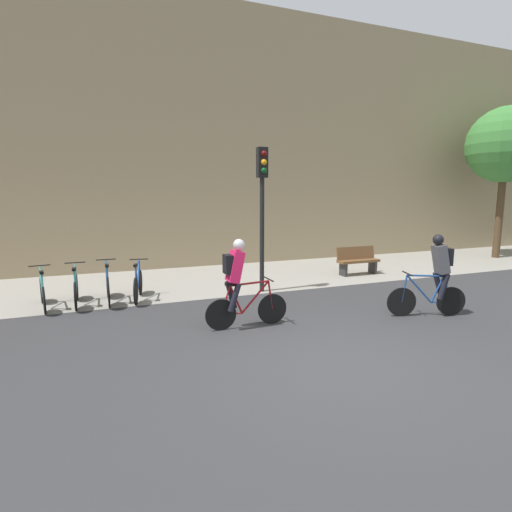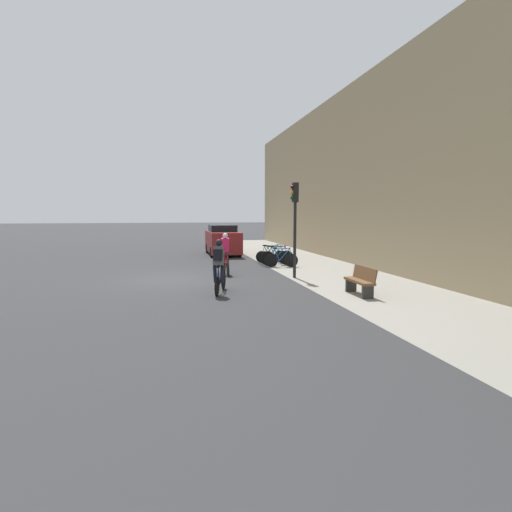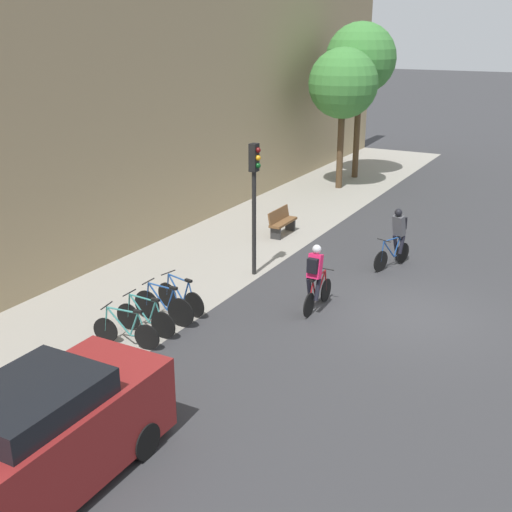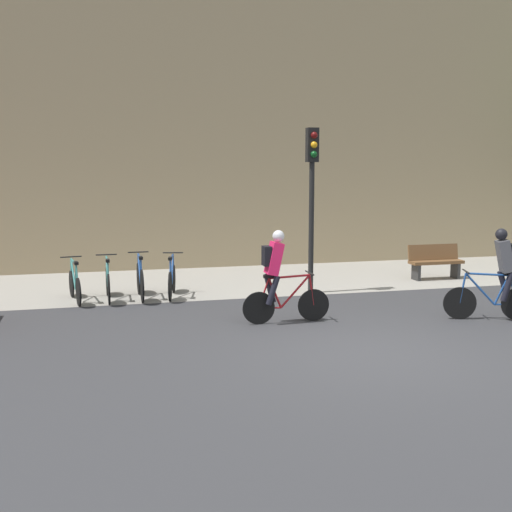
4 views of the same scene
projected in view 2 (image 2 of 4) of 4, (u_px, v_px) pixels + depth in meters
ground at (173, 279)px, 15.57m from camera, size 200.00×200.00×0.00m
kerb_strip at (334, 274)px, 17.01m from camera, size 44.00×4.50×0.01m
building_facade at (392, 167)px, 17.07m from camera, size 44.00×0.60×9.09m
cyclist_pink at (225, 252)px, 16.80m from camera, size 1.68×0.46×1.75m
cyclist_grey at (219, 265)px, 12.59m from camera, size 1.63×0.65×1.75m
parked_bike_0 at (270, 255)px, 21.08m from camera, size 0.46×1.62×0.93m
parked_bike_1 at (274, 256)px, 20.40m from camera, size 0.46×1.64×0.96m
parked_bike_2 at (277, 257)px, 19.72m from camera, size 0.46×1.70×0.99m
parked_bike_3 at (281, 259)px, 19.04m from camera, size 0.49×1.59×0.96m
traffic_light_pole at (295, 213)px, 15.67m from camera, size 0.26×0.30×3.75m
bench at (361, 281)px, 12.48m from camera, size 1.41×0.44×0.89m
parked_car at (223, 240)px, 24.75m from camera, size 4.30×1.84×1.85m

